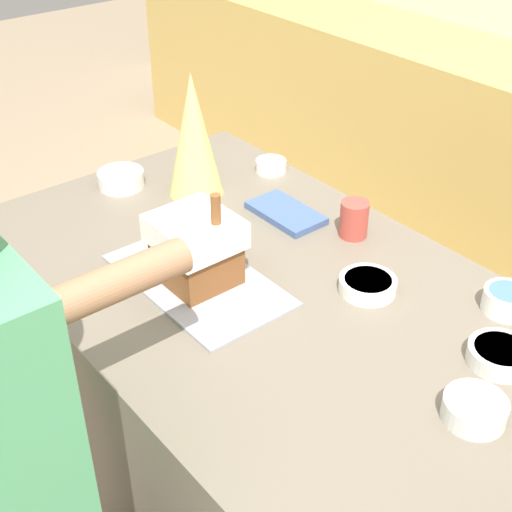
% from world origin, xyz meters
% --- Properties ---
extents(kitchen_island, '(1.67, 0.95, 0.91)m').
position_xyz_m(kitchen_island, '(0.00, 0.00, 0.45)').
color(kitchen_island, '#6B6051').
rests_on(kitchen_island, ground_plane).
extents(baking_tray, '(0.48, 0.27, 0.01)m').
position_xyz_m(baking_tray, '(-0.15, -0.13, 0.91)').
color(baking_tray, '#9E9EA8').
rests_on(baking_tray, kitchen_island).
extents(gingerbread_house, '(0.20, 0.18, 0.25)m').
position_xyz_m(gingerbread_house, '(-0.15, -0.13, 1.01)').
color(gingerbread_house, brown).
rests_on(gingerbread_house, baking_tray).
extents(decorative_tree, '(0.16, 0.16, 0.37)m').
position_xyz_m(decorative_tree, '(-0.53, 0.14, 1.09)').
color(decorative_tree, '#DBD675').
rests_on(decorative_tree, kitchen_island).
extents(candy_bowl_center_rear, '(0.14, 0.14, 0.05)m').
position_xyz_m(candy_bowl_center_rear, '(-0.70, -0.02, 0.93)').
color(candy_bowl_center_rear, silver).
rests_on(candy_bowl_center_rear, kitchen_island).
extents(candy_bowl_near_tray_right, '(0.14, 0.14, 0.04)m').
position_xyz_m(candy_bowl_near_tray_right, '(0.14, 0.17, 0.93)').
color(candy_bowl_near_tray_right, white).
rests_on(candy_bowl_near_tray_right, kitchen_island).
extents(candy_bowl_beside_tree, '(0.10, 0.10, 0.04)m').
position_xyz_m(candy_bowl_beside_tree, '(-0.49, 0.40, 0.93)').
color(candy_bowl_beside_tree, white).
rests_on(candy_bowl_beside_tree, kitchen_island).
extents(candy_bowl_near_tray_left, '(0.12, 0.12, 0.05)m').
position_xyz_m(candy_bowl_near_tray_left, '(0.56, 0.03, 0.93)').
color(candy_bowl_near_tray_left, silver).
rests_on(candy_bowl_near_tray_left, kitchen_island).
extents(candy_bowl_far_left, '(0.11, 0.11, 0.05)m').
position_xyz_m(candy_bowl_far_left, '(0.40, 0.36, 0.94)').
color(candy_bowl_far_left, white).
rests_on(candy_bowl_far_left, kitchen_island).
extents(candy_bowl_front_corner, '(0.14, 0.14, 0.04)m').
position_xyz_m(candy_bowl_front_corner, '(0.50, 0.20, 0.93)').
color(candy_bowl_front_corner, silver).
rests_on(candy_bowl_front_corner, kitchen_island).
extents(cookbook, '(0.22, 0.13, 0.02)m').
position_xyz_m(cookbook, '(-0.25, 0.25, 0.92)').
color(cookbook, '#3F598C').
rests_on(cookbook, kitchen_island).
extents(mug, '(0.08, 0.08, 0.10)m').
position_xyz_m(mug, '(-0.06, 0.33, 0.96)').
color(mug, '#B24238').
rests_on(mug, kitchen_island).
extents(person, '(0.41, 0.52, 1.57)m').
position_xyz_m(person, '(0.10, -0.73, 0.81)').
color(person, slate).
rests_on(person, ground_plane).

